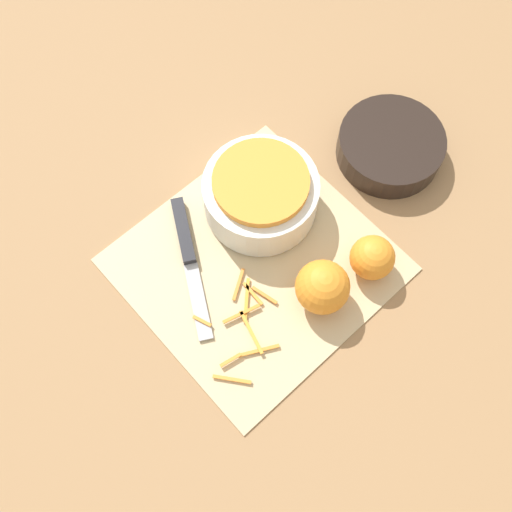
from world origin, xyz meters
name	(u,v)px	position (x,y,z in m)	size (l,w,h in m)	color
ground_plane	(256,265)	(0.00, 0.00, 0.00)	(4.00, 4.00, 0.00)	#9E754C
cutting_board	(256,264)	(0.00, 0.00, 0.00)	(0.36, 0.37, 0.01)	#CCB284
bowl_speckled	(261,194)	(-0.07, 0.07, 0.05)	(0.18, 0.18, 0.09)	silver
bowl_dark	(388,145)	(0.00, 0.30, 0.02)	(0.18, 0.18, 0.05)	black
knife	(186,243)	(-0.10, -0.06, 0.01)	(0.22, 0.13, 0.02)	#232328
orange_left	(322,287)	(0.11, 0.04, 0.05)	(0.08, 0.08, 0.08)	orange
orange_right	(372,258)	(0.12, 0.13, 0.04)	(0.07, 0.07, 0.07)	orange
peel_pile	(244,322)	(0.06, -0.08, 0.01)	(0.14, 0.15, 0.01)	orange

